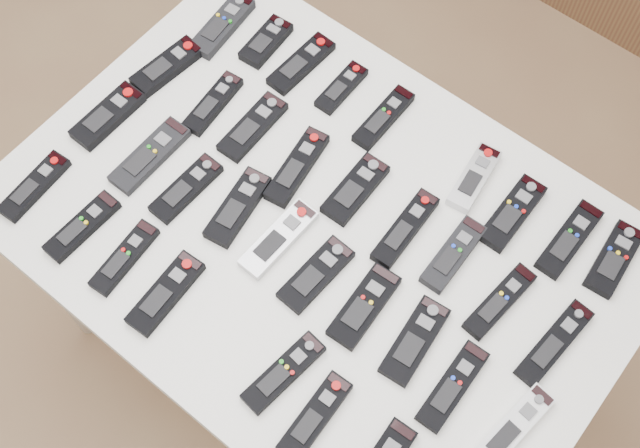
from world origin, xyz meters
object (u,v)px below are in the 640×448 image
Objects in this scene: remote_14 at (405,229)px; remote_0 at (222,25)px; remote_13 at (355,189)px; remote_31 at (166,293)px; remote_4 at (384,118)px; remote_5 at (474,178)px; remote_30 at (125,257)px; remote_3 at (341,88)px; remote_22 at (279,239)px; remote_25 at (415,341)px; remote_32 at (284,372)px; remote_10 at (213,103)px; remote_11 at (253,127)px; remote_20 at (186,188)px; remote_26 at (453,386)px; remote_29 at (82,226)px; remote_33 at (315,417)px; remote_23 at (316,274)px; remote_28 at (35,186)px; remote_9 at (167,66)px; remote_15 at (453,254)px; remote_7 at (569,239)px; remote_12 at (297,167)px; remote_8 at (614,259)px; table at (320,240)px; remote_2 at (301,64)px; remote_19 at (150,156)px; remote_16 at (500,301)px; remote_6 at (512,213)px; remote_21 at (238,207)px; remote_1 at (266,42)px; remote_27 at (512,429)px; remote_18 at (108,116)px; remote_17 at (554,343)px; remote_24 at (364,306)px.

remote_0 is at bearing 163.53° from remote_14.
remote_31 is at bearing -111.18° from remote_13.
remote_5 is (0.24, -0.00, 0.00)m from remote_4.
remote_30 is (0.24, -0.56, -0.00)m from remote_0.
remote_3 is 0.26m from remote_13.
remote_0 is 0.56m from remote_22.
remote_32 is (-0.15, -0.20, 0.00)m from remote_25.
remote_10 reaches higher than remote_11.
remote_20 is 0.94× the size of remote_26.
remote_29 is at bearing -96.94° from remote_10.
remote_29 is at bearing 176.91° from remote_33.
remote_20 is 1.01× the size of remote_23.
remote_9 is at bearing 85.53° from remote_28.
remote_15 is 0.26m from remote_26.
remote_12 is (-0.53, -0.21, 0.00)m from remote_7.
remote_8 and remote_32 have the same top height.
table is 7.85× the size of remote_5.
remote_2 is 0.95× the size of remote_14.
remote_20 is at bearing 178.20° from remote_26.
remote_10 is 0.18m from remote_19.
remote_33 reaches higher than remote_16.
remote_6 is 0.56m from remote_21.
remote_5 is at bearing 178.98° from remote_8.
remote_20 is 0.22m from remote_22.
remote_1 is at bearing 62.12° from remote_9.
remote_27 is at bearing 1.04° from remote_23.
remote_11 is 0.95× the size of remote_14.
remote_15 is 0.96× the size of remote_32.
remote_6 is at bearing 42.18° from remote_29.
remote_5 is 0.58m from remote_10.
remote_16 is at bearing -14.47° from remote_2.
remote_19 is 0.11m from remote_20.
remote_15 is at bearing -24.27° from remote_3.
remote_18 reaches higher than remote_28.
remote_8 is at bearing 21.11° from remote_18.
remote_2 is at bearing 160.18° from remote_15.
remote_21 is at bearing 173.51° from remote_25.
remote_31 is at bearing -158.50° from remote_25.
remote_22 is at bearing -129.75° from remote_5.
remote_10 is 0.36m from remote_22.
remote_31 reaches higher than remote_30.
remote_2 is 0.56m from remote_15.
remote_8 is at bearing -0.14° from remote_3.
remote_5 is at bearing 151.94° from remote_17.
remote_2 is at bearing 95.59° from remote_11.
remote_24 is at bearing -122.32° from remote_7.
remote_25 and remote_26 have the same top height.
remote_16 and remote_19 have the same top height.
remote_7 is at bearing 12.72° from remote_12.
remote_27 is 0.80m from remote_30.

